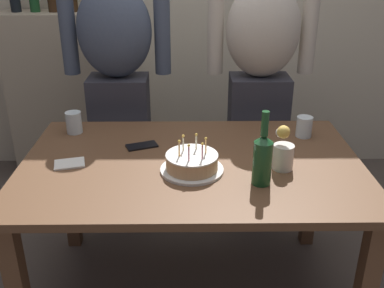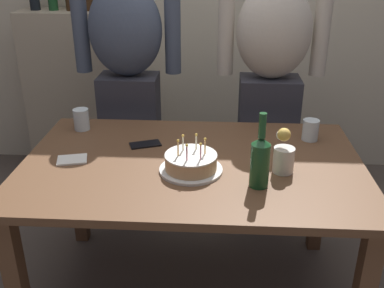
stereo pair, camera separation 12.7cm
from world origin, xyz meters
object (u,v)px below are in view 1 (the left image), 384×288
at_px(wine_bottle, 263,158).
at_px(flower_vase, 283,152).
at_px(birthday_cake, 193,163).
at_px(water_glass_far, 304,127).
at_px(person_man_bearded, 118,85).
at_px(water_glass_near, 74,122).
at_px(napkin_stack, 70,164).
at_px(person_woman_cardigan, 260,84).
at_px(cell_phone, 142,146).

xyz_separation_m(wine_bottle, flower_vase, (0.11, 0.13, -0.03)).
bearing_deg(wine_bottle, birthday_cake, 158.33).
height_order(birthday_cake, wine_bottle, wine_bottle).
bearing_deg(flower_vase, water_glass_far, 63.00).
relative_size(flower_vase, person_man_bearded, 0.12).
xyz_separation_m(birthday_cake, wine_bottle, (0.27, -0.11, 0.08)).
relative_size(birthday_cake, water_glass_near, 2.46).
distance_m(napkin_stack, person_woman_cardigan, 1.20).
bearing_deg(flower_vase, water_glass_near, 157.44).
relative_size(water_glass_near, person_man_bearded, 0.07).
bearing_deg(cell_phone, flower_vase, -41.21).
bearing_deg(napkin_stack, wine_bottle, -12.22).
height_order(flower_vase, person_woman_cardigan, person_woman_cardigan).
height_order(cell_phone, flower_vase, flower_vase).
xyz_separation_m(water_glass_near, cell_phone, (0.35, -0.18, -0.05)).
xyz_separation_m(cell_phone, flower_vase, (0.62, -0.23, 0.07)).
height_order(person_man_bearded, person_woman_cardigan, same).
bearing_deg(water_glass_far, wine_bottle, -121.02).
distance_m(wine_bottle, person_man_bearded, 1.15).
bearing_deg(person_man_bearded, cell_phone, 107.85).
height_order(water_glass_near, wine_bottle, wine_bottle).
xyz_separation_m(water_glass_near, person_woman_cardigan, (0.99, 0.39, 0.08)).
xyz_separation_m(wine_bottle, napkin_stack, (-0.81, 0.17, -0.11)).
relative_size(flower_vase, person_woman_cardigan, 0.12).
xyz_separation_m(birthday_cake, cell_phone, (-0.24, 0.25, -0.03)).
xyz_separation_m(birthday_cake, water_glass_far, (0.56, 0.36, 0.01)).
height_order(water_glass_near, person_woman_cardigan, person_woman_cardigan).
bearing_deg(birthday_cake, napkin_stack, 172.90).
height_order(birthday_cake, water_glass_far, birthday_cake).
bearing_deg(person_man_bearded, person_woman_cardigan, -180.00).
bearing_deg(birthday_cake, person_woman_cardigan, 63.83).
relative_size(water_glass_near, person_woman_cardigan, 0.07).
bearing_deg(person_woman_cardigan, cell_phone, 41.47).
bearing_deg(wine_bottle, flower_vase, 49.78).
distance_m(birthday_cake, water_glass_far, 0.66).
bearing_deg(person_woman_cardigan, person_man_bearded, 0.00).
height_order(birthday_cake, flower_vase, flower_vase).
height_order(water_glass_far, wine_bottle, wine_bottle).
xyz_separation_m(water_glass_far, person_man_bearded, (-0.97, 0.45, 0.08)).
distance_m(birthday_cake, napkin_stack, 0.54).
bearing_deg(cell_phone, water_glass_far, -12.73).
relative_size(water_glass_near, cell_phone, 0.76).
bearing_deg(birthday_cake, water_glass_far, 33.14).
xyz_separation_m(water_glass_far, flower_vase, (-0.17, -0.34, 0.03)).
bearing_deg(wine_bottle, napkin_stack, 167.78).
bearing_deg(flower_vase, birthday_cake, -176.95).
xyz_separation_m(birthday_cake, flower_vase, (0.38, 0.02, 0.04)).
bearing_deg(wine_bottle, cell_phone, 144.94).
height_order(birthday_cake, napkin_stack, birthday_cake).
distance_m(cell_phone, napkin_stack, 0.35).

